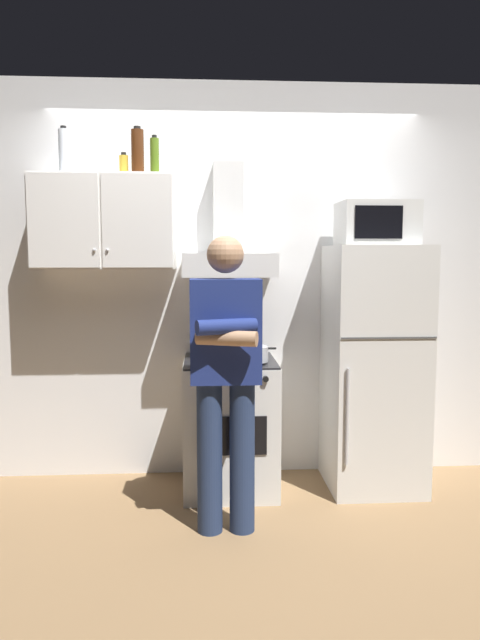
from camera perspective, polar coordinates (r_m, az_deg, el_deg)
ground_plane at (r=3.77m, az=0.00°, el=-17.66°), size 7.00×7.00×0.00m
back_wall_tiled at (r=4.05m, az=-0.53°, el=3.74°), size 4.80×0.10×2.70m
upper_cabinet at (r=3.87m, az=-13.19°, el=9.38°), size 0.90×0.37×0.60m
stove_oven at (r=3.85m, az=-0.99°, el=-10.27°), size 0.60×0.62×0.87m
range_hood at (r=3.82m, az=-1.11°, el=7.30°), size 0.60×0.44×0.75m
refrigerator at (r=3.92m, az=13.05°, el=-4.60°), size 0.60×0.62×1.60m
microwave at (r=3.88m, az=13.31°, el=9.23°), size 0.48×0.37×0.28m
person_standing at (r=3.15m, az=-1.42°, el=-5.23°), size 0.38×0.33×1.64m
cooking_pot at (r=3.63m, az=1.13°, el=-3.35°), size 0.31×0.21×0.10m
bottle_vodka_clear at (r=4.00m, az=-16.98°, el=15.60°), size 0.07×0.07×0.31m
bottle_rum_dark at (r=3.87m, az=-10.08°, el=16.04°), size 0.08×0.08×0.30m
bottle_spice_jar at (r=3.91m, az=-11.40°, el=14.78°), size 0.06×0.06×0.14m
bottle_olive_oil at (r=3.92m, az=-8.43°, el=15.65°), size 0.06×0.06×0.26m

